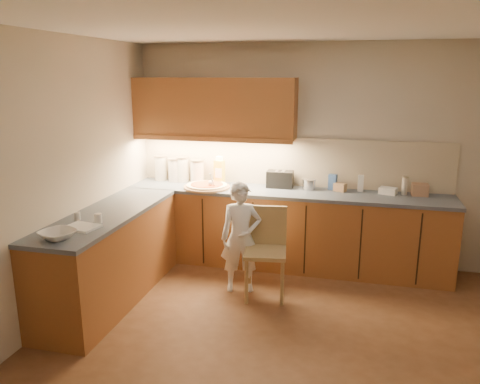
{
  "coord_description": "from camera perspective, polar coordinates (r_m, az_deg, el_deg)",
  "views": [
    {
      "loc": [
        0.39,
        -3.55,
        2.23
      ],
      "look_at": [
        -0.8,
        1.2,
        1.0
      ],
      "focal_mm": 35.0,
      "sensor_mm": 36.0,
      "label": 1
    }
  ],
  "objects": [
    {
      "name": "card_box_b",
      "position": [
        5.58,
        21.08,
        0.27
      ],
      "size": [
        0.18,
        0.14,
        0.14
      ],
      "primitive_type": "cube",
      "rotation": [
        0.0,
        0.0,
        0.01
      ],
      "color": "tan",
      "rests_on": "l_counter"
    },
    {
      "name": "l_counter",
      "position": [
        5.29,
        -1.17,
        -5.48
      ],
      "size": [
        3.77,
        2.62,
        0.92
      ],
      "color": "#94572B",
      "rests_on": "ground"
    },
    {
      "name": "mixing_bowl",
      "position": [
        4.14,
        -21.35,
        -4.87
      ],
      "size": [
        0.36,
        0.36,
        0.07
      ],
      "primitive_type": "imported",
      "rotation": [
        0.0,
        0.0,
        -0.33
      ],
      "color": "silver",
      "rests_on": "l_counter"
    },
    {
      "name": "canister_c",
      "position": [
        5.93,
        -6.99,
        2.79
      ],
      "size": [
        0.17,
        0.17,
        0.32
      ],
      "rotation": [
        0.0,
        0.0,
        -0.26
      ],
      "color": "white",
      "rests_on": "l_counter"
    },
    {
      "name": "steel_pot",
      "position": [
        5.55,
        8.41,
        0.95
      ],
      "size": [
        0.16,
        0.16,
        0.12
      ],
      "color": "#B7B8BD",
      "rests_on": "l_counter"
    },
    {
      "name": "oil_jug",
      "position": [
        5.75,
        -2.53,
        2.52
      ],
      "size": [
        0.13,
        0.11,
        0.35
      ],
      "rotation": [
        0.0,
        0.0,
        -0.26
      ],
      "color": "gold",
      "rests_on": "l_counter"
    },
    {
      "name": "canister_a",
      "position": [
        6.05,
        -9.65,
        2.93
      ],
      "size": [
        0.16,
        0.16,
        0.32
      ],
      "rotation": [
        0.0,
        0.0,
        -0.16
      ],
      "color": "beige",
      "rests_on": "l_counter"
    },
    {
      "name": "tall_jar",
      "position": [
        5.55,
        19.43,
        0.75
      ],
      "size": [
        0.07,
        0.07,
        0.21
      ],
      "rotation": [
        0.0,
        0.0,
        0.29
      ],
      "color": "silver",
      "rests_on": "l_counter"
    },
    {
      "name": "room",
      "position": [
        3.62,
        7.72,
        5.14
      ],
      "size": [
        4.54,
        4.5,
        2.62
      ],
      "color": "brown",
      "rests_on": "ground"
    },
    {
      "name": "canister_b",
      "position": [
        5.95,
        -7.96,
        2.71
      ],
      "size": [
        0.17,
        0.17,
        0.3
      ],
      "rotation": [
        0.0,
        0.0,
        -0.42
      ],
      "color": "silver",
      "rests_on": "l_counter"
    },
    {
      "name": "spice_jar_a",
      "position": [
        4.6,
        -19.23,
        -2.79
      ],
      "size": [
        0.07,
        0.07,
        0.08
      ],
      "primitive_type": "cylinder",
      "rotation": [
        0.0,
        0.0,
        0.38
      ],
      "color": "silver",
      "rests_on": "l_counter"
    },
    {
      "name": "child",
      "position": [
        4.89,
        0.12,
        -5.55
      ],
      "size": [
        0.49,
        0.39,
        1.17
      ],
      "primitive_type": "imported",
      "rotation": [
        0.0,
        0.0,
        0.29
      ],
      "color": "white",
      "rests_on": "ground"
    },
    {
      "name": "white_bottle",
      "position": [
        5.56,
        14.5,
        1.02
      ],
      "size": [
        0.06,
        0.06,
        0.19
      ],
      "primitive_type": "cube",
      "rotation": [
        0.0,
        0.0,
        0.02
      ],
      "color": "silver",
      "rests_on": "l_counter"
    },
    {
      "name": "wooden_chair",
      "position": [
        4.83,
        3.17,
        -6.5
      ],
      "size": [
        0.47,
        0.47,
        0.92
      ],
      "rotation": [
        0.0,
        0.0,
        0.14
      ],
      "color": "tan",
      "rests_on": "ground"
    },
    {
      "name": "pizza_on_board",
      "position": [
        5.58,
        -4.05,
        0.73
      ],
      "size": [
        0.55,
        0.55,
        0.22
      ],
      "rotation": [
        0.0,
        0.0,
        0.01
      ],
      "color": "tan",
      "rests_on": "l_counter"
    },
    {
      "name": "card_box_a",
      "position": [
        5.53,
        12.11,
        0.57
      ],
      "size": [
        0.16,
        0.14,
        0.09
      ],
      "primitive_type": "cube",
      "rotation": [
        0.0,
        0.0,
        -0.4
      ],
      "color": "tan",
      "rests_on": "l_counter"
    },
    {
      "name": "flat_pack",
      "position": [
        5.54,
        17.59,
        0.14
      ],
      "size": [
        0.22,
        0.18,
        0.07
      ],
      "primitive_type": "cube",
      "rotation": [
        0.0,
        0.0,
        -0.32
      ],
      "color": "silver",
      "rests_on": "l_counter"
    },
    {
      "name": "toaster",
      "position": [
        5.6,
        4.9,
        1.56
      ],
      "size": [
        0.31,
        0.18,
        0.2
      ],
      "rotation": [
        0.0,
        0.0,
        0.01
      ],
      "color": "black",
      "rests_on": "l_counter"
    },
    {
      "name": "spice_jar_b",
      "position": [
        4.45,
        -16.91,
        -3.09
      ],
      "size": [
        0.08,
        0.08,
        0.09
      ],
      "primitive_type": "cylinder",
      "rotation": [
        0.0,
        0.0,
        -0.3
      ],
      "color": "silver",
      "rests_on": "l_counter"
    },
    {
      "name": "blue_box",
      "position": [
        5.58,
        11.23,
        1.2
      ],
      "size": [
        0.11,
        0.09,
        0.18
      ],
      "primitive_type": "cube",
      "rotation": [
        0.0,
        0.0,
        -0.26
      ],
      "color": "#305292",
      "rests_on": "l_counter"
    },
    {
      "name": "canister_d",
      "position": [
        5.85,
        -5.23,
        2.56
      ],
      "size": [
        0.18,
        0.18,
        0.29
      ],
      "rotation": [
        0.0,
        0.0,
        0.44
      ],
      "color": "silver",
      "rests_on": "l_counter"
    },
    {
      "name": "upper_cabinets",
      "position": [
        5.64,
        -3.19,
        10.19
      ],
      "size": [
        1.95,
        0.36,
        0.73
      ],
      "color": "#94572B",
      "rests_on": "ground"
    },
    {
      "name": "dough_cloth",
      "position": [
        4.35,
        -18.72,
        -4.07
      ],
      "size": [
        0.31,
        0.26,
        0.02
      ],
      "primitive_type": "cube",
      "rotation": [
        0.0,
        0.0,
        -0.15
      ],
      "color": "white",
      "rests_on": "l_counter"
    },
    {
      "name": "backsplash",
      "position": [
        5.69,
        6.1,
        3.67
      ],
      "size": [
        3.75,
        0.02,
        0.58
      ],
      "primitive_type": "cube",
      "color": "#C3B597",
      "rests_on": "l_counter"
    }
  ]
}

